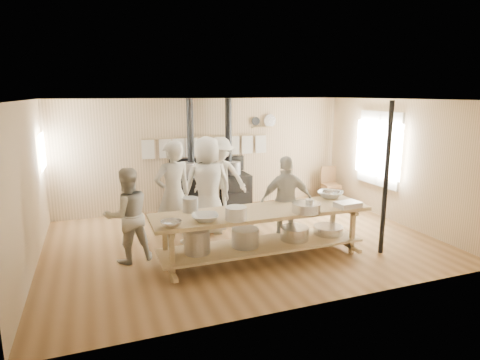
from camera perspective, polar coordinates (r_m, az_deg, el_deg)
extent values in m
plane|color=brown|center=(7.60, 0.41, -8.65)|extent=(7.00, 7.00, 0.00)
plane|color=tan|center=(9.59, -4.86, 3.72)|extent=(7.00, 0.00, 7.00)
plane|color=tan|center=(5.04, 10.50, -4.19)|extent=(7.00, 0.00, 7.00)
plane|color=tan|center=(6.87, -28.07, -1.07)|extent=(0.00, 5.00, 5.00)
plane|color=tan|center=(9.07, 21.62, 2.42)|extent=(0.00, 5.00, 5.00)
plane|color=beige|center=(7.10, 0.44, 11.35)|extent=(7.00, 7.00, 0.00)
cube|color=beige|center=(9.47, 19.18, 4.21)|extent=(0.06, 1.35, 1.65)
plane|color=white|center=(9.44, 18.99, 4.20)|extent=(0.00, 1.50, 1.50)
cube|color=beige|center=(9.44, 18.94, 4.20)|extent=(0.02, 0.03, 1.50)
plane|color=white|center=(8.77, -26.28, 3.69)|extent=(0.00, 0.90, 0.90)
cube|color=black|center=(9.38, -4.11, -1.91)|extent=(1.80, 0.70, 0.85)
cube|color=black|center=(9.48, -4.08, -4.11)|extent=(1.90, 0.75, 0.10)
cube|color=black|center=(9.53, -4.67, 2.15)|extent=(1.80, 0.12, 0.35)
cylinder|color=black|center=(9.09, -7.06, 5.91)|extent=(0.15, 0.15, 1.75)
cylinder|color=black|center=(9.33, -1.65, 6.16)|extent=(0.15, 0.15, 1.75)
cylinder|color=#B2B2B7|center=(9.12, -7.49, 1.44)|extent=(0.36, 0.36, 0.34)
cylinder|color=gray|center=(9.37, -0.85, 1.71)|extent=(0.30, 0.30, 0.30)
cylinder|color=tan|center=(9.44, -4.74, 6.16)|extent=(3.00, 0.04, 0.04)
cube|color=silver|center=(9.20, -12.86, 4.36)|extent=(0.28, 0.01, 0.46)
cube|color=silver|center=(9.25, -10.79, 4.49)|extent=(0.28, 0.01, 0.46)
cube|color=silver|center=(9.31, -8.73, 4.61)|extent=(0.28, 0.01, 0.46)
cube|color=silver|center=(9.38, -6.71, 4.73)|extent=(0.28, 0.01, 0.46)
cube|color=silver|center=(9.46, -4.72, 4.84)|extent=(0.28, 0.01, 0.46)
cube|color=silver|center=(9.56, -2.76, 4.94)|extent=(0.28, 0.01, 0.46)
cube|color=silver|center=(9.67, -0.85, 5.03)|extent=(0.28, 0.01, 0.46)
cube|color=silver|center=(9.78, 1.03, 5.11)|extent=(0.28, 0.01, 0.46)
cube|color=silver|center=(9.91, 2.85, 5.19)|extent=(0.28, 0.01, 0.46)
cube|color=tan|center=(9.90, 3.10, 7.51)|extent=(0.50, 0.14, 0.03)
cylinder|color=black|center=(9.85, 2.26, 8.37)|extent=(0.20, 0.04, 0.20)
cylinder|color=silver|center=(10.00, 4.24, 8.41)|extent=(0.32, 0.03, 0.32)
cube|color=tan|center=(6.55, 3.20, -4.56)|extent=(3.60, 0.90, 0.06)
cube|color=tan|center=(6.73, 3.14, -9.21)|extent=(3.40, 0.80, 0.04)
cube|color=tan|center=(6.75, 3.14, -9.61)|extent=(3.30, 0.06, 0.06)
cube|color=tan|center=(5.98, -9.65, -10.39)|extent=(0.07, 0.07, 0.85)
cube|color=tan|center=(6.53, -10.65, -8.45)|extent=(0.07, 0.07, 0.85)
cube|color=tan|center=(7.16, 15.68, -6.84)|extent=(0.07, 0.07, 0.85)
cube|color=tan|center=(7.63, 13.06, -5.52)|extent=(0.07, 0.07, 0.85)
cylinder|color=#B2B2B7|center=(6.33, -6.13, -8.66)|extent=(0.40, 0.40, 0.38)
cylinder|color=gray|center=(6.57, 0.73, -8.17)|extent=(0.44, 0.44, 0.30)
cylinder|color=silver|center=(6.93, 7.75, -7.52)|extent=(0.48, 0.48, 0.22)
cylinder|color=silver|center=(7.29, 12.66, -7.05)|extent=(0.52, 0.52, 0.14)
cylinder|color=black|center=(7.13, 20.06, 0.07)|extent=(0.08, 0.08, 2.60)
imported|color=#B4B0A0|center=(7.18, -9.48, -2.07)|extent=(0.79, 0.63, 1.91)
imported|color=#B4B0A0|center=(6.74, -15.69, -4.87)|extent=(0.87, 0.74, 1.56)
imported|color=#B4B0A0|center=(7.74, -4.65, -0.87)|extent=(0.96, 0.64, 1.92)
imported|color=#B4B0A0|center=(7.20, 6.61, -3.08)|extent=(1.01, 0.55, 1.64)
imported|color=#B4B0A0|center=(8.84, -2.85, 0.34)|extent=(1.31, 1.02, 1.78)
cube|color=brown|center=(10.59, 12.75, -1.71)|extent=(0.46, 0.46, 0.43)
cube|color=brown|center=(10.66, 12.44, 0.67)|extent=(0.41, 0.09, 0.48)
imported|color=silver|center=(6.01, -4.97, -5.35)|extent=(0.46, 0.46, 0.10)
imported|color=silver|center=(5.79, -9.76, -6.19)|extent=(0.42, 0.42, 0.09)
imported|color=silver|center=(7.49, 12.72, -2.01)|extent=(0.64, 0.64, 0.11)
imported|color=silver|center=(7.50, 12.83, -2.02)|extent=(0.47, 0.47, 0.11)
cube|color=#B2B2B7|center=(6.92, 15.08, -3.39)|extent=(0.43, 0.31, 0.09)
cylinder|color=silver|center=(6.50, 9.42, -3.87)|extent=(0.52, 0.52, 0.15)
cylinder|color=gray|center=(6.47, -7.08, -3.49)|extent=(0.32, 0.32, 0.23)
cylinder|color=silver|center=(6.01, -0.57, -4.77)|extent=(0.36, 0.36, 0.20)
cylinder|color=silver|center=(6.52, 9.85, -3.59)|extent=(0.15, 0.15, 0.20)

